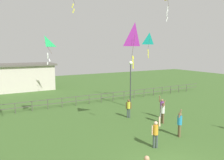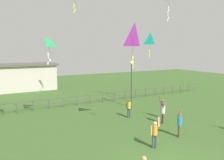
# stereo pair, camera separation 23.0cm
# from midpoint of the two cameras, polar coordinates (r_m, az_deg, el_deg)

# --- Properties ---
(lamppost) EXTENTS (0.36, 0.36, 4.50)m
(lamppost) POSITION_cam_midpoint_polar(r_m,az_deg,el_deg) (21.41, 5.31, 1.53)
(lamppost) COLOR #38383D
(lamppost) RESTS_ON ground_plane
(person_1) EXTENTS (0.37, 0.34, 1.54)m
(person_1) POSITION_cam_midpoint_polar(r_m,az_deg,el_deg) (18.51, 4.73, -6.96)
(person_1) COLOR #3F4C47
(person_1) RESTS_ON ground_plane
(person_2) EXTENTS (0.40, 0.43, 1.87)m
(person_2) POSITION_cam_midpoint_polar(r_m,az_deg,el_deg) (18.82, 13.09, -6.73)
(person_2) COLOR #99999E
(person_2) RESTS_ON ground_plane
(person_3) EXTENTS (0.32, 0.48, 1.85)m
(person_3) POSITION_cam_midpoint_polar(r_m,az_deg,el_deg) (17.52, 13.27, -7.86)
(person_3) COLOR brown
(person_3) RESTS_ON ground_plane
(person_5) EXTENTS (0.44, 0.39, 1.85)m
(person_5) POSITION_cam_midpoint_polar(r_m,az_deg,el_deg) (13.23, 11.37, -13.01)
(person_5) COLOR #3F4C47
(person_5) RESTS_ON ground_plane
(person_7) EXTENTS (0.40, 0.45, 1.88)m
(person_7) POSITION_cam_midpoint_polar(r_m,az_deg,el_deg) (15.19, 17.27, -10.41)
(person_7) COLOR brown
(person_7) RESTS_ON ground_plane
(kite_2) EXTENTS (0.94, 0.63, 3.00)m
(kite_2) POSITION_cam_midpoint_polar(r_m,az_deg,el_deg) (14.72, 6.27, 11.19)
(kite_2) COLOR #B22DB2
(kite_3) EXTENTS (1.00, 0.72, 2.49)m
(kite_3) POSITION_cam_midpoint_polar(r_m,az_deg,el_deg) (22.77, 10.11, 10.16)
(kite_3) COLOR #19B2B2
(kite_4) EXTENTS (1.15, 1.16, 2.02)m
(kite_4) POSITION_cam_midpoint_polar(r_m,az_deg,el_deg) (17.04, -16.29, 9.02)
(kite_4) COLOR #1EB759
(waterfront_railing) EXTENTS (36.02, 0.06, 0.95)m
(waterfront_railing) POSITION_cam_midpoint_polar(r_m,az_deg,el_deg) (22.49, -10.42, -5.09)
(waterfront_railing) COLOR #4C4742
(waterfront_railing) RESTS_ON ground_plane
(pavilion_building) EXTENTS (13.99, 4.82, 3.65)m
(pavilion_building) POSITION_cam_midpoint_polar(r_m,az_deg,el_deg) (33.12, -25.89, 0.53)
(pavilion_building) COLOR beige
(pavilion_building) RESTS_ON ground_plane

